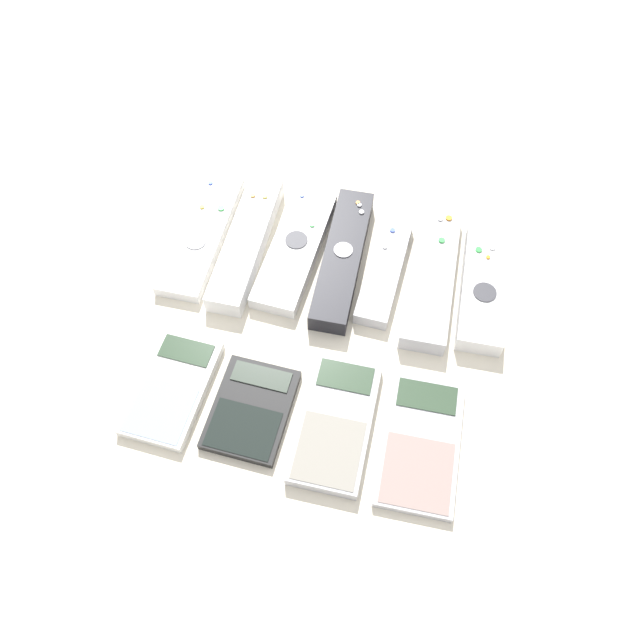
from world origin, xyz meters
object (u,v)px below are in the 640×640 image
object	(u,v)px
calculator_2	(336,422)
calculator_0	(172,388)
remote_2	(295,249)
remote_5	(432,274)
remote_3	(343,258)
remote_6	(483,287)
calculator_1	(251,409)
remote_0	(202,234)
remote_1	(246,242)
calculator_3	(421,442)
remote_4	(384,270)

from	to	relation	value
calculator_2	calculator_0	bearing A→B (deg)	179.85
remote_2	remote_5	xyz separation A→B (m)	(0.18, -0.00, 0.00)
remote_3	remote_6	size ratio (longest dim) A/B	1.17
calculator_1	calculator_0	bearing A→B (deg)	179.17
remote_0	remote_6	world-z (taller)	remote_6
remote_5	remote_1	bearing A→B (deg)	179.56
remote_3	remote_6	world-z (taller)	remote_3
remote_5	calculator_3	xyz separation A→B (m)	(0.02, -0.22, -0.01)
remote_2	remote_3	distance (m)	0.06
remote_6	calculator_3	world-z (taller)	remote_6
calculator_1	calculator_2	world-z (taller)	calculator_2
remote_1	remote_6	distance (m)	0.31
remote_3	calculator_3	distance (m)	0.26
calculator_0	calculator_2	distance (m)	0.19
remote_3	calculator_3	world-z (taller)	remote_3
remote_2	calculator_2	distance (m)	0.25
remote_2	calculator_2	world-z (taller)	remote_2
remote_0	remote_2	size ratio (longest dim) A/B	1.03
remote_0	remote_1	world-z (taller)	remote_1
remote_2	calculator_1	size ratio (longest dim) A/B	1.67
remote_5	calculator_1	distance (m)	0.29
remote_6	remote_5	bearing A→B (deg)	174.10
calculator_2	calculator_3	distance (m)	0.10
remote_1	remote_4	xyz separation A→B (m)	(0.19, -0.00, -0.00)
remote_1	remote_2	bearing A→B (deg)	5.05
remote_5	remote_0	bearing A→B (deg)	178.76
remote_3	calculator_1	world-z (taller)	remote_3
remote_3	calculator_0	bearing A→B (deg)	-126.16
remote_5	calculator_0	distance (m)	0.35
calculator_1	calculator_2	bearing A→B (deg)	5.06
remote_5	calculator_0	bearing A→B (deg)	-141.80
calculator_0	remote_5	bearing A→B (deg)	41.95
remote_6	calculator_3	distance (m)	0.22
remote_3	calculator_1	size ratio (longest dim) A/B	1.79
calculator_1	remote_5	bearing A→B (deg)	54.53
calculator_2	calculator_3	world-z (taller)	calculator_2
remote_5	calculator_2	distance (m)	0.23
remote_4	calculator_2	bearing A→B (deg)	-91.76
remote_0	remote_1	xyz separation A→B (m)	(0.06, -0.00, 0.01)
calculator_0	remote_3	bearing A→B (deg)	57.66
remote_0	remote_6	distance (m)	0.38
calculator_0	calculator_2	bearing A→B (deg)	2.67
remote_1	calculator_0	world-z (taller)	remote_1
remote_1	remote_6	size ratio (longest dim) A/B	1.18
calculator_0	calculator_1	distance (m)	0.10
remote_3	remote_5	bearing A→B (deg)	-0.93
calculator_1	calculator_2	xyz separation A→B (m)	(0.10, 0.01, 0.00)
calculator_2	remote_2	bearing A→B (deg)	114.55
calculator_3	remote_3	bearing A→B (deg)	120.01
calculator_1	calculator_3	distance (m)	0.19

